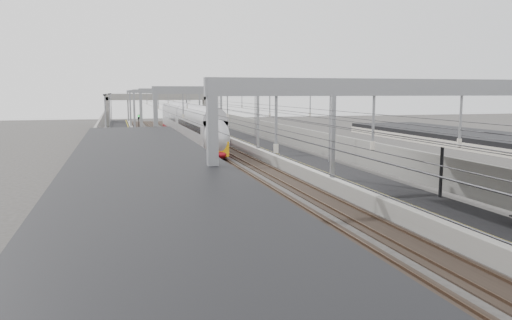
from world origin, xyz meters
TOP-DOWN VIEW (x-y plane):
  - platform_left at (-8.00, 45.00)m, footprint 4.00×120.00m
  - platform_right at (8.00, 45.00)m, footprint 4.00×120.00m
  - tracks at (0.00, 45.00)m, footprint 11.40×140.00m
  - overhead_line at (0.00, 51.62)m, footprint 13.00×140.00m
  - canopy_left at (-8.02, 2.99)m, footprint 4.40×30.00m
  - overbridge at (0.00, 100.00)m, footprint 22.00×2.20m
  - wall_left at (-11.20, 45.00)m, footprint 0.30×120.00m
  - wall_right at (11.20, 45.00)m, footprint 0.30×120.00m
  - train at (1.50, 62.93)m, footprint 2.81×51.12m
  - signal_green at (-5.20, 74.58)m, footprint 0.32×0.32m
  - signal_red_near at (3.20, 73.77)m, footprint 0.32×0.32m
  - signal_red_far at (5.40, 76.88)m, footprint 0.32×0.32m

SIDE VIEW (x-z plane):
  - tracks at x=0.00m, z-range -0.05..0.15m
  - platform_left at x=-8.00m, z-range 0.00..1.00m
  - platform_right at x=8.00m, z-range 0.00..1.00m
  - wall_left at x=-11.20m, z-range 0.00..3.20m
  - wall_right at x=11.20m, z-range 0.00..3.20m
  - train at x=1.50m, z-range -0.05..4.39m
  - signal_green at x=-5.20m, z-range 0.68..4.15m
  - signal_red_near at x=3.20m, z-range 0.68..4.15m
  - signal_red_far at x=5.40m, z-range 0.68..4.15m
  - canopy_left at x=-8.02m, z-range 2.97..7.21m
  - overbridge at x=0.00m, z-range 1.86..8.76m
  - overhead_line at x=0.00m, z-range 2.84..9.44m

